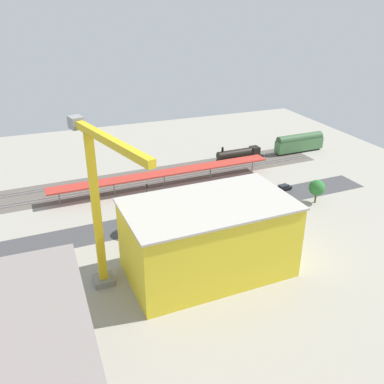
{
  "coord_description": "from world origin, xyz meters",
  "views": [
    {
      "loc": [
        33.88,
        88.49,
        47.55
      ],
      "look_at": [
        0.16,
        2.02,
        4.29
      ],
      "focal_mm": 39.13,
      "sensor_mm": 36.0,
      "label": 1
    }
  ],
  "objects_px": {
    "tower_crane": "(100,199)",
    "traffic_light": "(147,194)",
    "parked_car_0": "(283,188)",
    "street_tree_2": "(211,201)",
    "construction_building": "(208,239)",
    "box_truck_0": "(215,218)",
    "street_tree_4": "(149,209)",
    "street_tree_3": "(231,200)",
    "box_truck_1": "(229,217)",
    "parked_car_2": "(231,198)",
    "parked_car_3": "(200,203)",
    "passenger_coach": "(299,142)",
    "box_truck_2": "(152,234)",
    "street_tree_1": "(201,203)",
    "platform_canopy_near": "(164,173)",
    "street_tree_0": "(317,188)",
    "locomotive": "(240,155)",
    "parked_car_1": "(258,193)"
  },
  "relations": [
    {
      "from": "box_truck_0",
      "to": "traffic_light",
      "type": "relative_size",
      "value": 1.27
    },
    {
      "from": "box_truck_1",
      "to": "street_tree_2",
      "type": "relative_size",
      "value": 1.16
    },
    {
      "from": "passenger_coach",
      "to": "tower_crane",
      "type": "xyz_separation_m",
      "value": [
        74.36,
        49.77,
        14.56
      ]
    },
    {
      "from": "street_tree_4",
      "to": "street_tree_3",
      "type": "bearing_deg",
      "value": 178.58
    },
    {
      "from": "parked_car_1",
      "to": "street_tree_1",
      "type": "distance_m",
      "value": 21.48
    },
    {
      "from": "parked_car_0",
      "to": "parked_car_2",
      "type": "relative_size",
      "value": 1.09
    },
    {
      "from": "platform_canopy_near",
      "to": "street_tree_3",
      "type": "bearing_deg",
      "value": 111.81
    },
    {
      "from": "box_truck_2",
      "to": "street_tree_1",
      "type": "height_order",
      "value": "street_tree_1"
    },
    {
      "from": "tower_crane",
      "to": "traffic_light",
      "type": "bearing_deg",
      "value": -119.49
    },
    {
      "from": "traffic_light",
      "to": "box_truck_1",
      "type": "bearing_deg",
      "value": 140.64
    },
    {
      "from": "parked_car_0",
      "to": "box_truck_1",
      "type": "distance_m",
      "value": 24.94
    },
    {
      "from": "box_truck_2",
      "to": "street_tree_1",
      "type": "distance_m",
      "value": 13.76
    },
    {
      "from": "parked_car_0",
      "to": "street_tree_2",
      "type": "relative_size",
      "value": 0.56
    },
    {
      "from": "passenger_coach",
      "to": "street_tree_4",
      "type": "distance_m",
      "value": 70.23
    },
    {
      "from": "parked_car_3",
      "to": "box_truck_1",
      "type": "bearing_deg",
      "value": 102.06
    },
    {
      "from": "box_truck_1",
      "to": "street_tree_1",
      "type": "xyz_separation_m",
      "value": [
        5.66,
        -3.11,
        3.24
      ]
    },
    {
      "from": "street_tree_0",
      "to": "parked_car_0",
      "type": "bearing_deg",
      "value": -69.9
    },
    {
      "from": "parked_car_2",
      "to": "parked_car_3",
      "type": "xyz_separation_m",
      "value": [
        8.31,
        -0.29,
        -0.04
      ]
    },
    {
      "from": "box_truck_1",
      "to": "street_tree_3",
      "type": "distance_m",
      "value": 4.42
    },
    {
      "from": "street_tree_0",
      "to": "street_tree_4",
      "type": "bearing_deg",
      "value": -1.66
    },
    {
      "from": "platform_canopy_near",
      "to": "street_tree_3",
      "type": "distance_m",
      "value": 24.51
    },
    {
      "from": "platform_canopy_near",
      "to": "street_tree_0",
      "type": "xyz_separation_m",
      "value": [
        -32.75,
        23.52,
        0.14
      ]
    },
    {
      "from": "street_tree_0",
      "to": "traffic_light",
      "type": "bearing_deg",
      "value": -14.55
    },
    {
      "from": "parked_car_2",
      "to": "box_truck_1",
      "type": "height_order",
      "value": "box_truck_1"
    },
    {
      "from": "parked_car_3",
      "to": "street_tree_1",
      "type": "distance_m",
      "value": 9.72
    },
    {
      "from": "tower_crane",
      "to": "platform_canopy_near",
      "type": "bearing_deg",
      "value": -120.77
    },
    {
      "from": "parked_car_2",
      "to": "street_tree_2",
      "type": "distance_m",
      "value": 12.83
    },
    {
      "from": "platform_canopy_near",
      "to": "locomotive",
      "type": "relative_size",
      "value": 3.92
    },
    {
      "from": "passenger_coach",
      "to": "parked_car_2",
      "type": "height_order",
      "value": "passenger_coach"
    },
    {
      "from": "passenger_coach",
      "to": "box_truck_0",
      "type": "height_order",
      "value": "passenger_coach"
    },
    {
      "from": "street_tree_3",
      "to": "box_truck_0",
      "type": "bearing_deg",
      "value": 23.89
    },
    {
      "from": "passenger_coach",
      "to": "traffic_light",
      "type": "relative_size",
      "value": 2.42
    },
    {
      "from": "box_truck_0",
      "to": "street_tree_4",
      "type": "height_order",
      "value": "street_tree_4"
    },
    {
      "from": "tower_crane",
      "to": "street_tree_2",
      "type": "distance_m",
      "value": 34.09
    },
    {
      "from": "street_tree_2",
      "to": "street_tree_1",
      "type": "bearing_deg",
      "value": -1.94
    },
    {
      "from": "construction_building",
      "to": "street_tree_3",
      "type": "height_order",
      "value": "construction_building"
    },
    {
      "from": "passenger_coach",
      "to": "box_truck_1",
      "type": "xyz_separation_m",
      "value": [
        44.0,
        36.58,
        -1.54
      ]
    },
    {
      "from": "parked_car_0",
      "to": "street_tree_4",
      "type": "xyz_separation_m",
      "value": [
        39.93,
        8.15,
        5.02
      ]
    },
    {
      "from": "locomotive",
      "to": "parked_car_1",
      "type": "bearing_deg",
      "value": 72.47
    },
    {
      "from": "parked_car_3",
      "to": "parked_car_1",
      "type": "bearing_deg",
      "value": 179.54
    },
    {
      "from": "parked_car_2",
      "to": "parked_car_3",
      "type": "height_order",
      "value": "parked_car_2"
    },
    {
      "from": "street_tree_3",
      "to": "traffic_light",
      "type": "height_order",
      "value": "traffic_light"
    },
    {
      "from": "traffic_light",
      "to": "parked_car_0",
      "type": "bearing_deg",
      "value": 178.06
    },
    {
      "from": "street_tree_0",
      "to": "street_tree_1",
      "type": "distance_m",
      "value": 31.21
    },
    {
      "from": "box_truck_1",
      "to": "traffic_light",
      "type": "relative_size",
      "value": 1.31
    },
    {
      "from": "tower_crane",
      "to": "street_tree_1",
      "type": "relative_size",
      "value": 3.85
    },
    {
      "from": "street_tree_2",
      "to": "construction_building",
      "type": "bearing_deg",
      "value": 64.73
    },
    {
      "from": "parked_car_2",
      "to": "box_truck_1",
      "type": "relative_size",
      "value": 0.44
    },
    {
      "from": "platform_canopy_near",
      "to": "parked_car_3",
      "type": "bearing_deg",
      "value": 108.5
    },
    {
      "from": "passenger_coach",
      "to": "traffic_light",
      "type": "bearing_deg",
      "value": 21.71
    }
  ]
}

